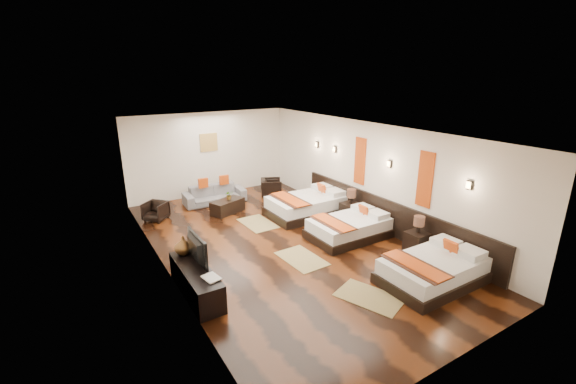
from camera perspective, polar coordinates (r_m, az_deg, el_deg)
floor at (r=9.43m, az=-1.07°, el=-7.77°), size 5.50×9.50×0.01m
ceiling at (r=8.61m, az=-1.18°, el=9.31°), size 5.50×9.50×0.01m
back_wall at (r=13.11m, az=-11.79°, el=5.64°), size 5.50×0.01×2.80m
left_wall at (r=7.96m, az=-18.44°, el=-2.73°), size 0.01×9.50×2.80m
right_wall at (r=10.53m, az=11.89°, el=2.71°), size 0.01×9.50×2.80m
headboard_panel at (r=10.26m, az=14.44°, el=-3.47°), size 0.08×6.60×0.90m
bed_near at (r=8.25m, az=21.13°, el=-10.88°), size 2.10×1.32×0.80m
bed_mid at (r=9.81m, az=9.29°, el=-5.28°), size 2.03×1.28×0.78m
bed_far at (r=11.19m, az=2.99°, el=-1.95°), size 2.29×1.44×0.87m
nightstand_a at (r=9.34m, az=18.90°, el=-6.89°), size 0.46×0.46×0.91m
nightstand_b at (r=10.84m, az=9.41°, el=-2.67°), size 0.47×0.47×0.94m
jute_mat_near at (r=7.54m, az=12.18°, el=-15.22°), size 1.14×1.39×0.01m
jute_mat_mid at (r=8.71m, az=2.07°, el=-10.01°), size 0.80×1.23×0.01m
jute_mat_far at (r=10.64m, az=-4.59°, el=-4.73°), size 0.78×1.22×0.01m
tv_console at (r=7.54m, az=-13.70°, el=-12.94°), size 0.50×1.80×0.55m
tv at (r=7.50m, az=-14.21°, el=-8.37°), size 0.13×0.98×0.56m
book at (r=6.95m, az=-12.42°, el=-12.91°), size 0.31×0.38×0.03m
figurine at (r=7.91m, az=-15.52°, el=-7.77°), size 0.43×0.43×0.38m
sofa at (r=12.40m, az=-11.02°, el=-0.35°), size 1.98×0.86×0.57m
armchair_left at (r=11.40m, az=-19.33°, el=-2.74°), size 0.83×0.83×0.54m
armchair_right at (r=12.80m, az=-2.54°, el=0.66°), size 0.89×0.88×0.62m
coffee_table at (r=11.50m, az=-9.11°, el=-2.13°), size 1.11×0.82×0.40m
table_plant at (r=11.44m, az=-8.88°, el=-0.45°), size 0.27×0.24×0.27m
orange_panel_a at (r=9.21m, az=19.99°, el=1.79°), size 0.04×0.40×1.30m
orange_panel_b at (r=10.66m, az=10.81°, el=4.61°), size 0.04×0.40×1.30m
sconce_near at (r=8.55m, az=25.68°, el=0.95°), size 0.07×0.12×0.18m
sconce_mid at (r=9.85m, az=15.04°, el=4.14°), size 0.07×0.12×0.18m
sconce_far at (r=11.43m, az=7.05°, el=6.44°), size 0.07×0.12×0.18m
sconce_lounge at (r=12.13m, az=4.39°, el=7.17°), size 0.07×0.12×0.18m
gold_artwork at (r=13.02m, az=-11.87°, el=7.34°), size 0.60×0.04×0.60m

